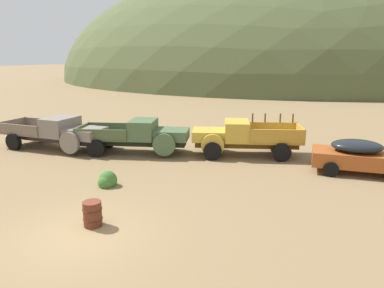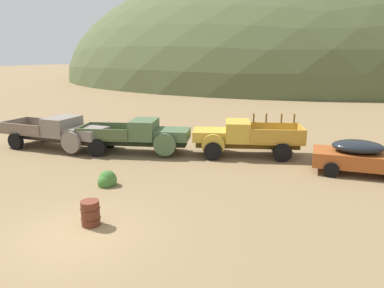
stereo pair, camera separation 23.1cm
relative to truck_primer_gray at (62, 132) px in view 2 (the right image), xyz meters
name	(u,v)px [view 2 (the right image)]	position (x,y,z in m)	size (l,w,h in m)	color
ground_plane	(77,235)	(8.04, -7.78, -1.01)	(300.00, 300.00, 0.00)	olive
hill_far_left	(277,78)	(-2.50, 70.03, -1.01)	(97.02, 85.09, 46.96)	#4C5633
truck_primer_gray	(62,132)	(0.00, 0.00, 0.00)	(6.57, 2.68, 1.89)	#3D322D
truck_weathered_green	(142,135)	(4.75, 1.20, -0.01)	(6.34, 3.74, 1.89)	#232B1B
truck_faded_yellow	(239,137)	(9.78, 3.01, -0.01)	(6.13, 3.92, 2.16)	brown
car_oxide_orange	(366,157)	(16.04, 2.32, -0.20)	(4.77, 2.42, 1.57)	#A34C1E
oil_drum_by_truck	(90,213)	(8.01, -7.07, -0.60)	(0.64, 0.64, 0.83)	#5B2819
bush_near_barrel	(107,181)	(6.19, -3.89, -0.80)	(0.78, 0.82, 0.82)	#3D702D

